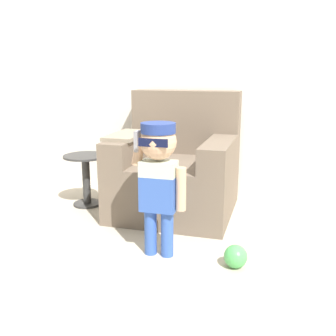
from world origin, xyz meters
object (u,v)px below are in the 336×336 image
at_px(person_child, 159,169).
at_px(toy_ball, 236,256).
at_px(armchair, 177,169).
at_px(side_table, 86,175).

bearing_deg(person_child, toy_ball, -4.24).
xyz_separation_m(person_child, toy_ball, (0.51, -0.04, -0.52)).
relative_size(person_child, toy_ball, 6.04).
bearing_deg(toy_ball, armchair, 123.97).
relative_size(side_table, toy_ball, 3.19).
distance_m(armchair, person_child, 0.93).
bearing_deg(armchair, person_child, -82.50).
distance_m(person_child, toy_ball, 0.72).
bearing_deg(toy_ball, side_table, 150.42).
bearing_deg(toy_ball, person_child, 175.76).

